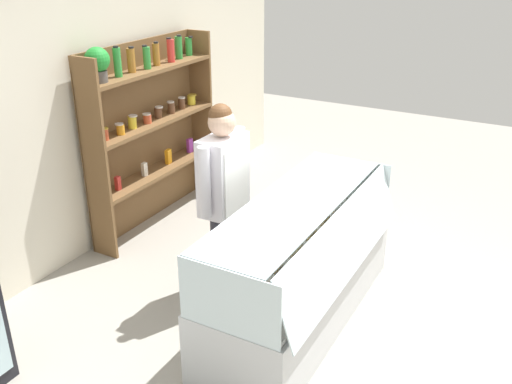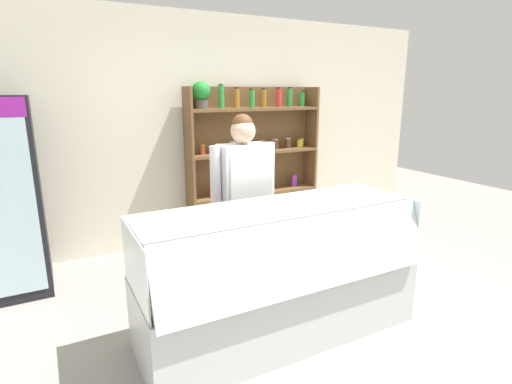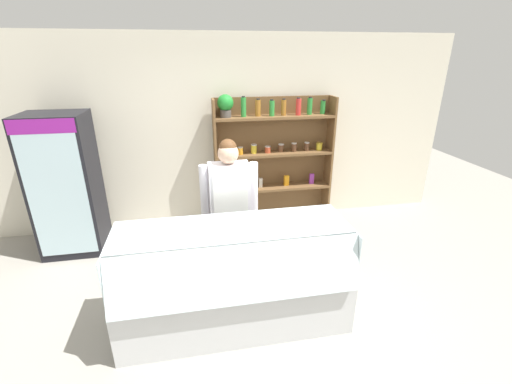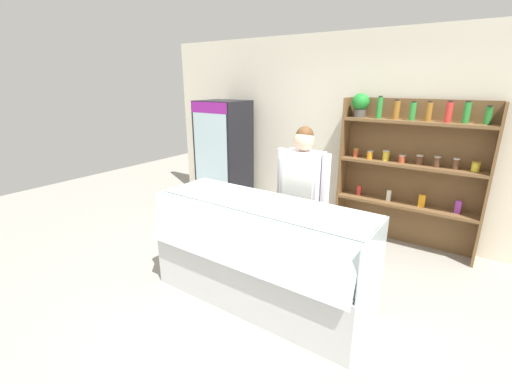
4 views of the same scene
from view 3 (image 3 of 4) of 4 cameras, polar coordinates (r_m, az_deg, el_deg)
ground_plane at (r=3.61m, az=-0.32°, el=-20.22°), size 12.00×12.00×0.00m
back_wall at (r=5.04m, az=-5.14°, el=9.70°), size 6.80×0.10×2.70m
drinks_fridge at (r=4.89m, az=-29.10°, el=0.93°), size 0.73×0.64×1.79m
shelving_unit at (r=5.01m, az=2.44°, el=6.53°), size 1.72×0.29×1.93m
deli_display_case at (r=3.39m, az=-3.62°, el=-16.61°), size 2.10×0.81×1.01m
shop_clerk at (r=3.65m, az=-4.41°, el=-1.52°), size 0.61×0.25×1.64m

